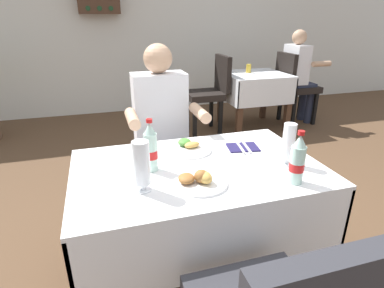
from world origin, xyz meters
name	(u,v)px	position (x,y,z in m)	size (l,w,h in m)	color
ground_plane	(212,264)	(0.00, 0.00, 0.00)	(11.00, 11.00, 0.00)	brown
back_wall	(130,19)	(0.00, 3.63, 1.37)	(11.00, 0.12, 2.74)	silver
main_dining_table	(198,195)	(-0.12, -0.07, 0.56)	(1.22, 0.78, 0.73)	white
chair_far_diner_seat	(165,142)	(-0.12, 0.71, 0.55)	(0.44, 0.50, 0.97)	#2D2D33
seated_diner_far	(162,127)	(-0.16, 0.61, 0.71)	(0.50, 0.46, 1.26)	#282D42
plate_near_camera	(199,180)	(-0.17, -0.24, 0.75)	(0.24, 0.24, 0.07)	white
plate_far_diner	(189,147)	(-0.11, 0.14, 0.74)	(0.24, 0.24, 0.05)	white
beer_glass_left	(142,166)	(-0.42, -0.22, 0.84)	(0.07, 0.07, 0.23)	white
beer_glass_middle	(289,143)	(0.31, -0.18, 0.84)	(0.07, 0.07, 0.22)	white
cola_bottle_primary	(151,148)	(-0.35, -0.04, 0.84)	(0.06, 0.06, 0.26)	silver
cola_bottle_secondary	(297,161)	(0.25, -0.35, 0.83)	(0.07, 0.07, 0.25)	silver
napkin_cutlery_set	(243,147)	(0.19, 0.08, 0.73)	(0.19, 0.20, 0.01)	#231E4C
background_dining_table	(254,88)	(1.42, 2.29, 0.53)	(0.81, 0.75, 0.73)	white
background_chair_left	(211,90)	(0.81, 2.29, 0.55)	(0.50, 0.44, 0.97)	black
background_chair_right	(294,84)	(2.03, 2.29, 0.55)	(0.50, 0.44, 0.97)	black
background_patron	(299,72)	(2.08, 2.29, 0.71)	(0.46, 0.50, 1.26)	#282D42
background_table_tumbler	(249,68)	(1.36, 2.37, 0.78)	(0.06, 0.06, 0.11)	gold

